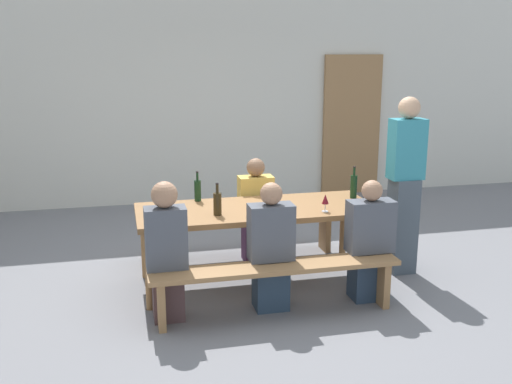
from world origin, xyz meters
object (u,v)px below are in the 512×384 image
(bench_far, at_px, (240,225))
(seated_guest_near_2, at_px, (369,244))
(bench_near, at_px, (276,275))
(wine_bottle_1, at_px, (198,190))
(wine_bottle_0, at_px, (354,186))
(seated_guest_far_0, at_px, (256,213))
(seated_guest_near_1, at_px, (271,250))
(wine_bottle_2, at_px, (217,203))
(seated_guest_near_0, at_px, (167,253))
(wine_glass_1, at_px, (270,197))
(wine_glass_0, at_px, (325,200))
(standing_host, at_px, (404,188))
(tasting_table, at_px, (256,215))
(wooden_door, at_px, (352,125))

(bench_far, height_order, seated_guest_near_2, seated_guest_near_2)
(bench_near, relative_size, wine_bottle_1, 7.19)
(bench_near, bearing_deg, wine_bottle_0, 40.07)
(bench_near, height_order, seated_guest_far_0, seated_guest_far_0)
(seated_guest_near_1, xyz_separation_m, seated_guest_far_0, (0.14, 1.17, -0.01))
(bench_far, height_order, wine_bottle_2, wine_bottle_2)
(seated_guest_near_0, bearing_deg, wine_glass_1, -62.81)
(seated_guest_far_0, bearing_deg, bench_far, -138.12)
(bench_near, distance_m, wine_glass_0, 0.89)
(wine_bottle_1, relative_size, standing_host, 0.17)
(wine_bottle_1, relative_size, seated_guest_near_2, 0.27)
(bench_near, height_order, wine_bottle_1, wine_bottle_1)
(tasting_table, bearing_deg, wooden_door, 54.82)
(seated_guest_near_0, distance_m, seated_guest_far_0, 1.56)
(wine_glass_1, bearing_deg, seated_guest_near_2, -33.80)
(tasting_table, height_order, wine_glass_1, wine_glass_1)
(wine_bottle_0, bearing_deg, seated_guest_far_0, 152.81)
(wine_bottle_0, bearing_deg, standing_host, -20.20)
(seated_guest_near_0, bearing_deg, seated_guest_near_2, -90.00)
(seated_guest_far_0, bearing_deg, seated_guest_near_2, 33.11)
(wine_glass_0, bearing_deg, tasting_table, 154.12)
(tasting_table, xyz_separation_m, wine_glass_1, (0.12, -0.07, 0.18))
(wine_glass_1, xyz_separation_m, seated_guest_near_1, (-0.13, -0.52, -0.33))
(wooden_door, bearing_deg, wine_glass_0, -115.57)
(wine_bottle_0, height_order, seated_guest_near_2, seated_guest_near_2)
(seated_guest_near_0, bearing_deg, wine_bottle_1, -22.35)
(bench_far, distance_m, seated_guest_near_2, 1.61)
(bench_far, xyz_separation_m, standing_host, (1.49, -0.78, 0.51))
(wine_bottle_1, distance_m, seated_guest_near_0, 1.07)
(bench_near, bearing_deg, bench_far, 90.00)
(seated_guest_far_0, bearing_deg, bench_near, -5.81)
(wine_bottle_1, xyz_separation_m, seated_guest_near_1, (0.49, -0.95, -0.33))
(bench_near, height_order, wine_bottle_2, wine_bottle_2)
(bench_near, distance_m, seated_guest_far_0, 1.34)
(wooden_door, relative_size, bench_far, 0.99)
(tasting_table, distance_m, wine_glass_0, 0.67)
(bench_near, xyz_separation_m, wine_glass_1, (0.12, 0.67, 0.50))
(tasting_table, bearing_deg, wine_glass_0, -25.88)
(tasting_table, xyz_separation_m, seated_guest_near_1, (-0.01, -0.59, -0.15))
(seated_guest_far_0, bearing_deg, tasting_table, -12.92)
(wine_bottle_0, xyz_separation_m, seated_guest_near_0, (-1.92, -0.71, -0.30))
(wine_bottle_2, bearing_deg, standing_host, 3.73)
(wooden_door, bearing_deg, wine_bottle_0, -111.66)
(wine_bottle_0, bearing_deg, wine_bottle_1, 171.11)
(seated_guest_near_1, bearing_deg, seated_guest_near_0, 90.00)
(standing_host, bearing_deg, wine_glass_1, 0.98)
(wine_bottle_0, bearing_deg, wine_bottle_2, -168.33)
(bench_near, relative_size, wine_bottle_2, 7.21)
(bench_near, relative_size, seated_guest_near_1, 1.89)
(wine_bottle_1, distance_m, wine_glass_1, 0.76)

